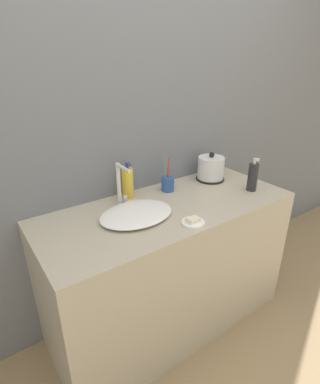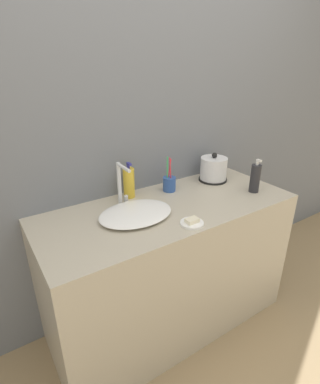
{
  "view_description": "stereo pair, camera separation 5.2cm",
  "coord_description": "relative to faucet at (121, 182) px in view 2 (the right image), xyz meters",
  "views": [
    {
      "loc": [
        -0.88,
        -0.86,
        1.55
      ],
      "look_at": [
        -0.06,
        0.3,
        0.92
      ],
      "focal_mm": 28.0,
      "sensor_mm": 36.0,
      "label": 1
    },
    {
      "loc": [
        -0.84,
        -0.89,
        1.55
      ],
      "look_at": [
        -0.06,
        0.3,
        0.92
      ],
      "focal_mm": 28.0,
      "sensor_mm": 36.0,
      "label": 2
    }
  ],
  "objects": [
    {
      "name": "ground_plane",
      "position": [
        0.2,
        -0.46,
        -0.95
      ],
      "size": [
        12.0,
        12.0,
        0.0
      ],
      "primitive_type": "plane",
      "color": "#997F5B"
    },
    {
      "name": "wall_back",
      "position": [
        0.2,
        0.16,
        0.35
      ],
      "size": [
        6.0,
        0.04,
        2.6
      ],
      "color": "slate",
      "rests_on": "ground_plane"
    },
    {
      "name": "vanity_counter",
      "position": [
        0.2,
        -0.16,
        -0.54
      ],
      "size": [
        1.43,
        0.59,
        0.82
      ],
      "color": "#B7AD99",
      "rests_on": "ground_plane"
    },
    {
      "name": "sink_basin",
      "position": [
        -0.0,
        -0.16,
        -0.11
      ],
      "size": [
        0.38,
        0.29,
        0.04
      ],
      "color": "white",
      "rests_on": "vanity_counter"
    },
    {
      "name": "faucet",
      "position": [
        0.0,
        0.0,
        0.0
      ],
      "size": [
        0.06,
        0.14,
        0.24
      ],
      "color": "silver",
      "rests_on": "vanity_counter"
    },
    {
      "name": "electric_kettle",
      "position": [
        0.66,
        -0.0,
        -0.06
      ],
      "size": [
        0.18,
        0.18,
        0.19
      ],
      "color": "black",
      "rests_on": "vanity_counter"
    },
    {
      "name": "toothbrush_cup",
      "position": [
        0.32,
        0.01,
        -0.08
      ],
      "size": [
        0.08,
        0.08,
        0.21
      ],
      "color": "#2D519E",
      "rests_on": "vanity_counter"
    },
    {
      "name": "lotion_bottle",
      "position": [
        0.08,
        0.07,
        -0.04
      ],
      "size": [
        0.06,
        0.06,
        0.21
      ],
      "color": "gold",
      "rests_on": "vanity_counter"
    },
    {
      "name": "shampoo_bottle",
      "position": [
        0.74,
        -0.27,
        -0.05
      ],
      "size": [
        0.06,
        0.06,
        0.2
      ],
      "color": "#28282D",
      "rests_on": "vanity_counter"
    },
    {
      "name": "soap_dish",
      "position": [
        0.18,
        -0.38,
        -0.12
      ],
      "size": [
        0.11,
        0.11,
        0.03
      ],
      "color": "white",
      "rests_on": "vanity_counter"
    }
  ]
}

